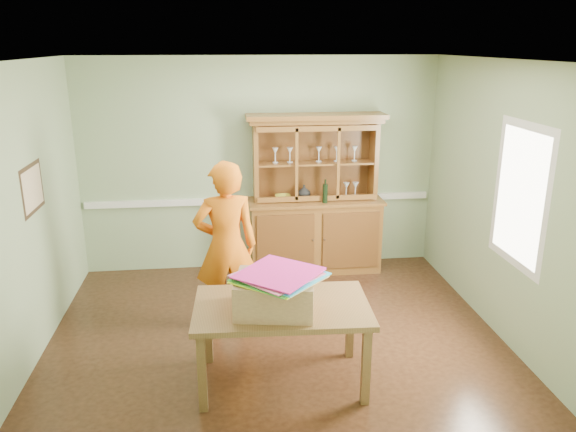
{
  "coord_description": "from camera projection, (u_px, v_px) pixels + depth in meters",
  "views": [
    {
      "loc": [
        -0.47,
        -4.99,
        2.85
      ],
      "look_at": [
        0.17,
        0.4,
        1.16
      ],
      "focal_mm": 35.0,
      "sensor_mm": 36.0,
      "label": 1
    }
  ],
  "objects": [
    {
      "name": "ceiling",
      "position": [
        274.0,
        60.0,
        4.83
      ],
      "size": [
        4.5,
        4.5,
        0.0
      ],
      "primitive_type": "plane",
      "rotation": [
        3.14,
        0.0,
        0.0
      ],
      "color": "white",
      "rests_on": "wall_back"
    },
    {
      "name": "floor",
      "position": [
        276.0,
        339.0,
        5.63
      ],
      "size": [
        4.5,
        4.5,
        0.0
      ],
      "primitive_type": "plane",
      "color": "#4A2A17",
      "rests_on": "ground"
    },
    {
      "name": "dining_table",
      "position": [
        282.0,
        314.0,
        4.74
      ],
      "size": [
        1.51,
        0.95,
        0.74
      ],
      "rotation": [
        0.0,
        0.0,
        -0.05
      ],
      "color": "brown",
      "rests_on": "floor"
    },
    {
      "name": "wall_right",
      "position": [
        504.0,
        202.0,
        5.48
      ],
      "size": [
        0.0,
        4.0,
        4.0
      ],
      "primitive_type": "plane",
      "rotation": [
        1.57,
        0.0,
        -1.57
      ],
      "color": "#8DA57C",
      "rests_on": "floor"
    },
    {
      "name": "wall_left",
      "position": [
        23.0,
        219.0,
        4.97
      ],
      "size": [
        0.0,
        4.0,
        4.0
      ],
      "primitive_type": "plane",
      "rotation": [
        1.57,
        0.0,
        1.57
      ],
      "color": "#8DA57C",
      "rests_on": "floor"
    },
    {
      "name": "person",
      "position": [
        226.0,
        247.0,
        5.63
      ],
      "size": [
        0.69,
        0.5,
        1.77
      ],
      "primitive_type": "imported",
      "rotation": [
        0.0,
        0.0,
        3.27
      ],
      "color": "orange",
      "rests_on": "floor"
    },
    {
      "name": "chair_rail",
      "position": [
        261.0,
        200.0,
        7.23
      ],
      "size": [
        4.41,
        0.05,
        0.08
      ],
      "primitive_type": "cube",
      "color": "silver",
      "rests_on": "wall_back"
    },
    {
      "name": "wall_back",
      "position": [
        260.0,
        165.0,
        7.12
      ],
      "size": [
        4.5,
        0.0,
        4.5
      ],
      "primitive_type": "plane",
      "rotation": [
        1.57,
        0.0,
        0.0
      ],
      "color": "#8DA57C",
      "rests_on": "floor"
    },
    {
      "name": "framed_map",
      "position": [
        33.0,
        188.0,
        5.2
      ],
      "size": [
        0.03,
        0.6,
        0.46
      ],
      "color": "#352415",
      "rests_on": "wall_left"
    },
    {
      "name": "cardboard_box",
      "position": [
        275.0,
        294.0,
        4.57
      ],
      "size": [
        0.71,
        0.6,
        0.29
      ],
      "primitive_type": "cube",
      "rotation": [
        0.0,
        0.0,
        -0.17
      ],
      "color": "tan",
      "rests_on": "dining_table"
    },
    {
      "name": "window_panel",
      "position": [
        520.0,
        196.0,
        5.15
      ],
      "size": [
        0.03,
        0.96,
        1.36
      ],
      "color": "silver",
      "rests_on": "wall_right"
    },
    {
      "name": "wall_front",
      "position": [
        307.0,
        306.0,
        3.33
      ],
      "size": [
        4.5,
        0.0,
        4.5
      ],
      "primitive_type": "plane",
      "rotation": [
        -1.57,
        0.0,
        0.0
      ],
      "color": "#8DA57C",
      "rests_on": "floor"
    },
    {
      "name": "china_hutch",
      "position": [
        315.0,
        217.0,
        7.17
      ],
      "size": [
        1.71,
        0.57,
        2.01
      ],
      "color": "olive",
      "rests_on": "floor"
    },
    {
      "name": "kite_stack",
      "position": [
        279.0,
        276.0,
        4.49
      ],
      "size": [
        0.79,
        0.79,
        0.06
      ],
      "rotation": [
        0.0,
        0.0,
        0.8
      ],
      "color": "#E1B36A",
      "rests_on": "cardboard_box"
    }
  ]
}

